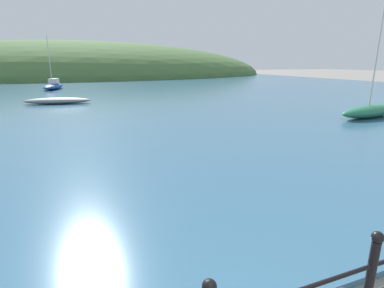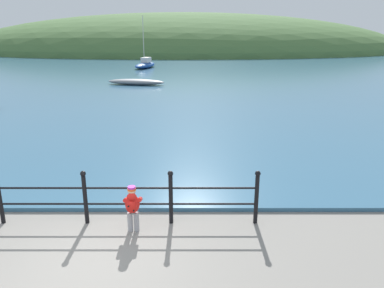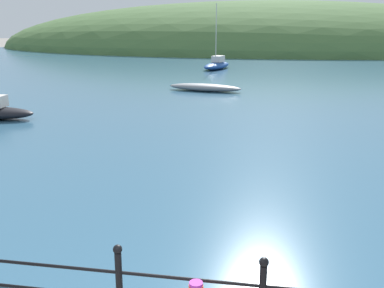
% 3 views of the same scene
% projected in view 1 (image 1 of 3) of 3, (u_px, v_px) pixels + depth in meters
% --- Properties ---
extents(water, '(80.00, 60.00, 0.10)m').
position_uv_depth(water, '(87.00, 91.00, 30.12)').
color(water, '#386684').
rests_on(water, ground).
extents(far_hillside, '(82.38, 45.31, 13.98)m').
position_uv_depth(far_hillside, '(78.00, 76.00, 62.29)').
color(far_hillside, '#476B38').
rests_on(far_hillside, ground).
extents(boat_mid_harbor, '(4.41, 1.85, 0.41)m').
position_uv_depth(boat_mid_harbor, '(58.00, 101.00, 20.14)').
color(boat_mid_harbor, gray).
rests_on(boat_mid_harbor, water).
extents(boat_green_fishing, '(2.46, 4.47, 5.25)m').
position_uv_depth(boat_green_fishing, '(53.00, 86.00, 30.85)').
color(boat_green_fishing, '#1E4793').
rests_on(boat_green_fishing, water).
extents(boat_twin_mast, '(4.49, 1.67, 5.43)m').
position_uv_depth(boat_twin_mast, '(371.00, 111.00, 15.24)').
color(boat_twin_mast, '#287551').
rests_on(boat_twin_mast, water).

